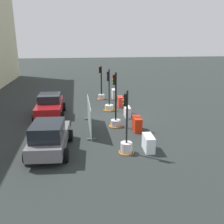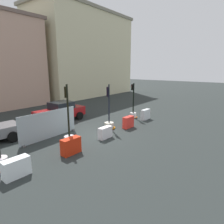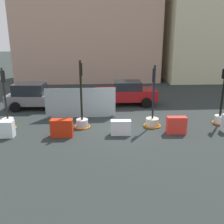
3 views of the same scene
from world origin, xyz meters
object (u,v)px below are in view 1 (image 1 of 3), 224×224
(traffic_light_2, at_px, (109,105))
(traffic_light_3, at_px, (101,93))
(traffic_light_1, at_px, (116,118))
(construction_barrier_1, at_px, (137,124))
(construction_barrier_3, at_px, (120,102))
(traffic_light_0, at_px, (126,143))
(construction_barrier_2, at_px, (127,112))
(car_red_compact, at_px, (50,106))
(construction_barrier_0, at_px, (148,143))
(car_grey_saloon, at_px, (49,137))
(construction_barrier_4, at_px, (114,94))

(traffic_light_2, xyz_separation_m, traffic_light_3, (3.95, 0.24, 0.15))
(traffic_light_1, relative_size, construction_barrier_1, 3.29)
(construction_barrier_3, bearing_deg, traffic_light_1, 166.37)
(construction_barrier_1, bearing_deg, construction_barrier_3, 0.56)
(traffic_light_0, bearing_deg, construction_barrier_2, -12.09)
(car_red_compact, bearing_deg, traffic_light_3, -41.89)
(traffic_light_0, relative_size, car_red_compact, 0.76)
(construction_barrier_2, bearing_deg, construction_barrier_1, -179.45)
(traffic_light_0, bearing_deg, construction_barrier_1, -23.35)
(traffic_light_0, relative_size, traffic_light_1, 0.90)
(traffic_light_3, xyz_separation_m, construction_barrier_0, (-11.70, -1.31, -0.20))
(construction_barrier_2, height_order, car_grey_saloon, car_grey_saloon)
(construction_barrier_2, bearing_deg, construction_barrier_3, 0.58)
(traffic_light_1, distance_m, construction_barrier_2, 2.36)
(car_red_compact, bearing_deg, construction_barrier_0, -140.11)
(traffic_light_0, xyz_separation_m, car_red_compact, (6.93, 4.48, 0.28))
(traffic_light_2, bearing_deg, construction_barrier_1, -166.39)
(car_grey_saloon, bearing_deg, construction_barrier_1, -65.16)
(traffic_light_0, height_order, construction_barrier_0, traffic_light_0)
(construction_barrier_3, relative_size, car_grey_saloon, 0.24)
(traffic_light_3, bearing_deg, construction_barrier_2, -166.63)
(construction_barrier_1, height_order, construction_barrier_3, construction_barrier_1)
(traffic_light_0, height_order, construction_barrier_4, traffic_light_0)
(construction_barrier_0, xyz_separation_m, construction_barrier_4, (11.78, 0.05, 0.04))
(traffic_light_3, distance_m, construction_barrier_2, 5.98)
(traffic_light_3, bearing_deg, construction_barrier_0, -173.62)
(traffic_light_1, relative_size, construction_barrier_3, 3.59)
(construction_barrier_1, bearing_deg, construction_barrier_4, 1.01)
(traffic_light_0, distance_m, traffic_light_1, 3.99)
(traffic_light_3, height_order, construction_barrier_2, traffic_light_3)
(traffic_light_1, height_order, construction_barrier_1, traffic_light_1)
(construction_barrier_1, distance_m, car_grey_saloon, 5.75)
(traffic_light_0, height_order, car_red_compact, traffic_light_0)
(construction_barrier_0, relative_size, construction_barrier_3, 1.11)
(construction_barrier_2, xyz_separation_m, construction_barrier_4, (5.89, 0.13, 0.08))
(construction_barrier_0, bearing_deg, construction_barrier_2, -0.72)
(construction_barrier_2, bearing_deg, traffic_light_1, 148.93)
(traffic_light_0, relative_size, construction_barrier_1, 2.98)
(construction_barrier_3, bearing_deg, car_red_compact, 108.75)
(construction_barrier_1, bearing_deg, traffic_light_1, 52.67)
(construction_barrier_3, xyz_separation_m, car_red_compact, (-1.95, 5.74, 0.40))
(traffic_light_2, relative_size, construction_barrier_2, 3.25)
(traffic_light_2, bearing_deg, construction_barrier_4, -14.07)
(construction_barrier_0, bearing_deg, traffic_light_0, 95.41)
(construction_barrier_1, bearing_deg, construction_barrier_0, 178.01)
(car_red_compact, bearing_deg, traffic_light_2, -78.57)
(traffic_light_2, relative_size, construction_barrier_0, 3.01)
(traffic_light_2, bearing_deg, construction_barrier_0, -172.17)
(traffic_light_1, height_order, construction_barrier_0, traffic_light_1)
(traffic_light_0, relative_size, traffic_light_3, 1.02)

